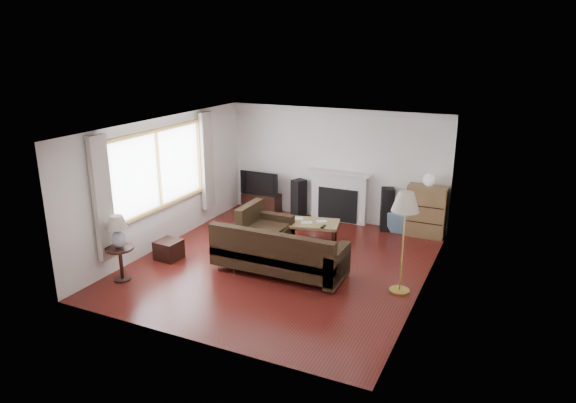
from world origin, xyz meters
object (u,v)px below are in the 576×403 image
at_px(side_table, 121,264).
at_px(sectional_sofa, 279,251).
at_px(bookshelf, 426,211).
at_px(coffee_table, 308,233).
at_px(floor_lamp, 403,243).
at_px(tv_stand, 262,203).

bearing_deg(side_table, sectional_sofa, 31.15).
height_order(bookshelf, coffee_table, bookshelf).
bearing_deg(coffee_table, floor_lamp, -43.75).
height_order(bookshelf, side_table, bookshelf).
relative_size(sectional_sofa, coffee_table, 2.09).
distance_m(bookshelf, side_table, 6.00).
bearing_deg(side_table, bookshelf, 45.10).
distance_m(sectional_sofa, side_table, 2.67).
height_order(tv_stand, sectional_sofa, sectional_sofa).
height_order(bookshelf, floor_lamp, floor_lamp).
bearing_deg(side_table, floor_lamp, 19.77).
xyz_separation_m(sectional_sofa, side_table, (-2.28, -1.38, -0.11)).
distance_m(tv_stand, floor_lamp, 4.77).
bearing_deg(coffee_table, bookshelf, 22.03).
xyz_separation_m(bookshelf, floor_lamp, (0.12, -2.68, 0.30)).
bearing_deg(sectional_sofa, bookshelf, 55.78).
bearing_deg(floor_lamp, bookshelf, 92.48).
xyz_separation_m(sectional_sofa, coffee_table, (-0.07, 1.45, -0.17)).
xyz_separation_m(bookshelf, side_table, (-4.23, -4.24, -0.24)).
xyz_separation_m(tv_stand, side_table, (-0.43, -4.21, 0.07)).
height_order(sectional_sofa, side_table, sectional_sofa).
relative_size(coffee_table, floor_lamp, 0.71).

